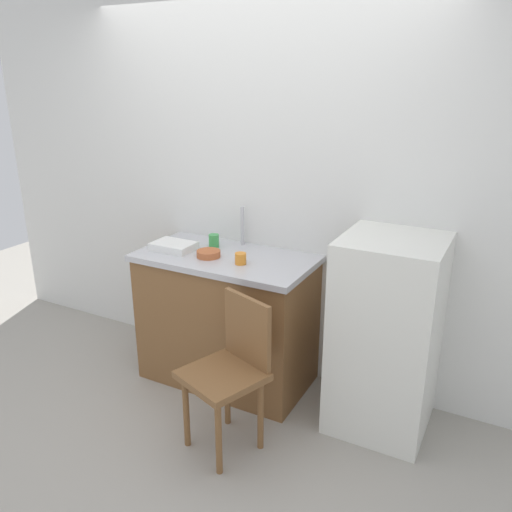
% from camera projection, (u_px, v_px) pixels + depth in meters
% --- Properties ---
extents(ground_plane, '(8.00, 8.00, 0.00)m').
position_uv_depth(ground_plane, '(184.00, 432.00, 3.10)').
color(ground_plane, '#9E998E').
extents(back_wall, '(4.80, 0.10, 2.61)m').
position_uv_depth(back_wall, '(260.00, 189.00, 3.50)').
color(back_wall, silver).
rests_on(back_wall, ground_plane).
extents(cabinet_base, '(1.13, 0.60, 0.88)m').
position_uv_depth(cabinet_base, '(227.00, 321.00, 3.53)').
color(cabinet_base, brown).
rests_on(cabinet_base, ground_plane).
extents(countertop, '(1.17, 0.64, 0.04)m').
position_uv_depth(countertop, '(226.00, 258.00, 3.37)').
color(countertop, '#B7B7BC').
rests_on(countertop, cabinet_base).
extents(faucet, '(0.02, 0.02, 0.27)m').
position_uv_depth(faucet, '(242.00, 226.00, 3.54)').
color(faucet, '#B7B7BC').
rests_on(faucet, countertop).
extents(refrigerator, '(0.57, 0.58, 1.19)m').
position_uv_depth(refrigerator, '(386.00, 335.00, 3.01)').
color(refrigerator, silver).
rests_on(refrigerator, ground_plane).
extents(chair, '(0.51, 0.51, 0.89)m').
position_uv_depth(chair, '(231.00, 367.00, 2.86)').
color(chair, brown).
rests_on(chair, ground_plane).
extents(dish_tray, '(0.28, 0.20, 0.05)m').
position_uv_depth(dish_tray, '(174.00, 246.00, 3.47)').
color(dish_tray, white).
rests_on(dish_tray, countertop).
extents(terracotta_bowl, '(0.15, 0.15, 0.04)m').
position_uv_depth(terracotta_bowl, '(209.00, 254.00, 3.33)').
color(terracotta_bowl, '#B25B33').
rests_on(terracotta_bowl, countertop).
extents(cup_green, '(0.07, 0.07, 0.09)m').
position_uv_depth(cup_green, '(214.00, 241.00, 3.51)').
color(cup_green, green).
rests_on(cup_green, countertop).
extents(cup_orange, '(0.07, 0.07, 0.07)m').
position_uv_depth(cup_orange, '(241.00, 259.00, 3.20)').
color(cup_orange, orange).
rests_on(cup_orange, countertop).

